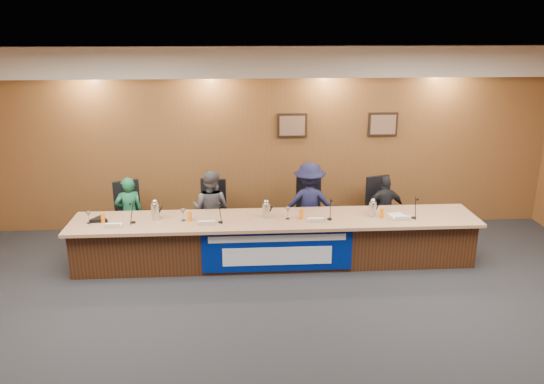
{
  "coord_description": "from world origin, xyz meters",
  "views": [
    {
      "loc": [
        -0.53,
        -5.09,
        3.56
      ],
      "look_at": [
        -0.04,
        2.6,
        1.08
      ],
      "focal_mm": 35.0,
      "sensor_mm": 36.0,
      "label": 1
    }
  ],
  "objects_px": {
    "office_chair_a": "(131,219)",
    "office_chair_d": "(383,213)",
    "carafe_left": "(155,211)",
    "panelist_d": "(385,209)",
    "carafe_right": "(372,209)",
    "panelist_c": "(309,204)",
    "dais_body": "(275,241)",
    "panelist_b": "(211,209)",
    "office_chair_c": "(308,215)",
    "office_chair_b": "(212,217)",
    "speakerphone": "(100,219)",
    "banner": "(277,251)",
    "panelist_a": "(129,213)",
    "carafe_mid": "(266,211)"
  },
  "relations": [
    {
      "from": "office_chair_d",
      "to": "carafe_mid",
      "type": "bearing_deg",
      "value": -175.06
    },
    {
      "from": "panelist_b",
      "to": "office_chair_a",
      "type": "bearing_deg",
      "value": 16.0
    },
    {
      "from": "office_chair_c",
      "to": "office_chair_b",
      "type": "bearing_deg",
      "value": -172.59
    },
    {
      "from": "office_chair_d",
      "to": "carafe_right",
      "type": "relative_size",
      "value": 2.13
    },
    {
      "from": "office_chair_d",
      "to": "carafe_mid",
      "type": "relative_size",
      "value": 2.11
    },
    {
      "from": "panelist_d",
      "to": "office_chair_a",
      "type": "relative_size",
      "value": 2.42
    },
    {
      "from": "office_chair_b",
      "to": "office_chair_c",
      "type": "xyz_separation_m",
      "value": [
        1.61,
        0.0,
        0.0
      ]
    },
    {
      "from": "panelist_c",
      "to": "office_chair_c",
      "type": "height_order",
      "value": "panelist_c"
    },
    {
      "from": "panelist_b",
      "to": "panelist_c",
      "type": "xyz_separation_m",
      "value": [
        1.61,
        0.0,
        0.05
      ]
    },
    {
      "from": "panelist_b",
      "to": "panelist_d",
      "type": "bearing_deg",
      "value": -159.65
    },
    {
      "from": "dais_body",
      "to": "carafe_left",
      "type": "distance_m",
      "value": 1.86
    },
    {
      "from": "panelist_c",
      "to": "carafe_right",
      "type": "distance_m",
      "value": 1.15
    },
    {
      "from": "carafe_mid",
      "to": "banner",
      "type": "bearing_deg",
      "value": -70.55
    },
    {
      "from": "dais_body",
      "to": "office_chair_b",
      "type": "xyz_separation_m",
      "value": [
        -1.0,
        0.79,
        0.13
      ]
    },
    {
      "from": "dais_body",
      "to": "carafe_left",
      "type": "height_order",
      "value": "carafe_left"
    },
    {
      "from": "office_chair_d",
      "to": "office_chair_c",
      "type": "bearing_deg",
      "value": 163.07
    },
    {
      "from": "speakerphone",
      "to": "panelist_c",
      "type": "bearing_deg",
      "value": 12.16
    },
    {
      "from": "office_chair_b",
      "to": "carafe_left",
      "type": "xyz_separation_m",
      "value": [
        -0.79,
        -0.78,
        0.4
      ]
    },
    {
      "from": "carafe_mid",
      "to": "panelist_a",
      "type": "bearing_deg",
      "value": 161.95
    },
    {
      "from": "speakerphone",
      "to": "office_chair_b",
      "type": "bearing_deg",
      "value": 26.26
    },
    {
      "from": "office_chair_a",
      "to": "speakerphone",
      "type": "xyz_separation_m",
      "value": [
        -0.29,
        -0.79,
        0.3
      ]
    },
    {
      "from": "banner",
      "to": "panelist_c",
      "type": "distance_m",
      "value": 1.3
    },
    {
      "from": "carafe_mid",
      "to": "panelist_b",
      "type": "bearing_deg",
      "value": 140.57
    },
    {
      "from": "office_chair_b",
      "to": "office_chair_a",
      "type": "bearing_deg",
      "value": -171.19
    },
    {
      "from": "office_chair_a",
      "to": "office_chair_d",
      "type": "relative_size",
      "value": 1.0
    },
    {
      "from": "carafe_right",
      "to": "banner",
      "type": "bearing_deg",
      "value": -166.09
    },
    {
      "from": "banner",
      "to": "office_chair_a",
      "type": "xyz_separation_m",
      "value": [
        -2.32,
        1.21,
        0.1
      ]
    },
    {
      "from": "carafe_mid",
      "to": "office_chair_a",
      "type": "bearing_deg",
      "value": 159.6
    },
    {
      "from": "banner",
      "to": "carafe_mid",
      "type": "xyz_separation_m",
      "value": [
        -0.14,
        0.4,
        0.48
      ]
    },
    {
      "from": "office_chair_a",
      "to": "carafe_right",
      "type": "relative_size",
      "value": 2.13
    },
    {
      "from": "office_chair_b",
      "to": "office_chair_d",
      "type": "distance_m",
      "value": 2.88
    },
    {
      "from": "panelist_c",
      "to": "office_chair_a",
      "type": "bearing_deg",
      "value": 1.37
    },
    {
      "from": "panelist_a",
      "to": "panelist_b",
      "type": "bearing_deg",
      "value": 163.11
    },
    {
      "from": "office_chair_d",
      "to": "carafe_left",
      "type": "xyz_separation_m",
      "value": [
        -3.67,
        -0.78,
        0.4
      ]
    },
    {
      "from": "panelist_d",
      "to": "office_chair_a",
      "type": "bearing_deg",
      "value": -8.96
    },
    {
      "from": "office_chair_c",
      "to": "carafe_mid",
      "type": "height_order",
      "value": "carafe_mid"
    },
    {
      "from": "dais_body",
      "to": "panelist_c",
      "type": "bearing_deg",
      "value": 48.78
    },
    {
      "from": "panelist_a",
      "to": "carafe_left",
      "type": "xyz_separation_m",
      "value": [
        0.53,
        -0.68,
        0.27
      ]
    },
    {
      "from": "panelist_a",
      "to": "office_chair_c",
      "type": "height_order",
      "value": "panelist_a"
    },
    {
      "from": "dais_body",
      "to": "carafe_right",
      "type": "xyz_separation_m",
      "value": [
        1.47,
        -0.05,
        0.51
      ]
    },
    {
      "from": "office_chair_c",
      "to": "speakerphone",
      "type": "height_order",
      "value": "speakerphone"
    },
    {
      "from": "carafe_left",
      "to": "panelist_d",
      "type": "bearing_deg",
      "value": 10.44
    },
    {
      "from": "banner",
      "to": "panelist_a",
      "type": "height_order",
      "value": "panelist_a"
    },
    {
      "from": "carafe_mid",
      "to": "speakerphone",
      "type": "relative_size",
      "value": 0.71
    },
    {
      "from": "carafe_left",
      "to": "carafe_mid",
      "type": "distance_m",
      "value": 1.65
    },
    {
      "from": "panelist_d",
      "to": "office_chair_d",
      "type": "bearing_deg",
      "value": -97.59
    },
    {
      "from": "dais_body",
      "to": "panelist_c",
      "type": "distance_m",
      "value": 0.99
    },
    {
      "from": "office_chair_c",
      "to": "speakerphone",
      "type": "relative_size",
      "value": 1.5
    },
    {
      "from": "dais_body",
      "to": "panelist_b",
      "type": "height_order",
      "value": "panelist_b"
    },
    {
      "from": "banner",
      "to": "panelist_c",
      "type": "height_order",
      "value": "panelist_c"
    }
  ]
}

